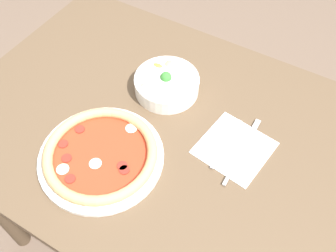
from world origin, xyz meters
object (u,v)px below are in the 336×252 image
(bowl, at_px, (166,83))
(fork, at_px, (225,143))
(pizza, at_px, (101,155))
(knife, at_px, (241,153))

(bowl, distance_m, fork, 0.25)
(pizza, xyz_separation_m, knife, (0.30, 0.19, -0.01))
(bowl, bearing_deg, fork, -20.56)
(pizza, relative_size, fork, 1.82)
(bowl, xyz_separation_m, fork, (0.23, -0.09, -0.02))
(pizza, xyz_separation_m, bowl, (0.02, 0.29, 0.01))
(pizza, height_order, knife, pizza)
(bowl, relative_size, knife, 0.81)
(pizza, xyz_separation_m, fork, (0.25, 0.20, -0.01))
(bowl, bearing_deg, knife, -18.82)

